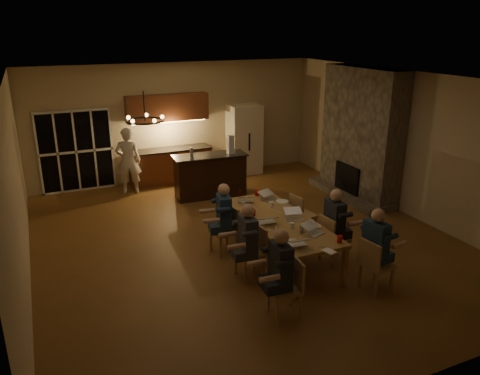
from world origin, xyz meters
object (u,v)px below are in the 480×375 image
laptop_b (315,228)px  laptop_d (294,213)px  person_right_near (375,248)px  chandelier (145,121)px  mug_back (244,204)px  can_right (293,207)px  laptop_a (296,238)px  person_right_mid (334,225)px  laptop_c (266,217)px  can_cola (240,193)px  redcup_far (257,193)px  plate_near (314,226)px  standing_person (128,161)px  laptop_f (270,195)px  plate_far (282,201)px  can_silver (302,229)px  person_left_mid (248,243)px  laptop_e (246,196)px  person_left_far (224,219)px  chair_right_far (303,214)px  chair_left_far (224,231)px  chair_right_mid (335,238)px  redcup_near (340,239)px  mug_front (292,225)px  plate_left (292,242)px  dining_table (280,238)px  bar_blender (230,144)px  refrigerator (244,139)px  bar_bottle (192,152)px  mug_mid (272,205)px  chair_left_near (285,288)px  person_left_near (280,273)px  bar_island (210,176)px  chair_left_mid (250,252)px  redcup_mid (253,213)px  chair_right_near (377,264)px

laptop_b → laptop_d: bearing=69.0°
person_right_near → chandelier: 4.18m
mug_back → can_right: size_ratio=0.83×
laptop_a → person_right_mid: bearing=-151.3°
laptop_c → can_cola: laptop_c is taller
redcup_far → plate_near: size_ratio=0.47×
standing_person → can_cola: 3.62m
laptop_f → plate_far: bearing=-69.0°
person_right_mid → can_silver: 0.79m
person_left_mid → can_right: bearing=127.0°
can_cola → chandelier: bearing=-147.7°
laptop_e → person_left_far: bearing=56.2°
chair_right_far → mug_back: chair_right_far is taller
chair_left_far → plate_far: 1.41m
chair_right_mid → laptop_b: bearing=107.0°
redcup_near → can_silver: same height
laptop_c → mug_front: (0.30, -0.41, -0.06)m
mug_front → plate_left: size_ratio=0.40×
plate_far → dining_table: bearing=-121.3°
plate_left → person_left_far: bearing=111.3°
dining_table → laptop_c: size_ratio=8.80×
plate_far → bar_blender: 2.82m
redcup_far → can_cola: size_ratio=1.00×
dining_table → chandelier: chandelier is taller
refrigerator → redcup_near: size_ratio=16.67×
person_right_near → person_left_far: (-1.78, 2.14, 0.00)m
laptop_f → can_cola: bearing=113.0°
bar_bottle → refrigerator: bearing=35.1°
mug_mid → can_silver: size_ratio=0.83×
chair_left_near → standing_person: standing_person is taller
person_right_mid → mug_front: bearing=87.6°
person_right_mid → laptop_c: size_ratio=4.31×
person_left_near → person_right_mid: 2.06m
laptop_e → person_right_mid: bearing=140.9°
person_left_mid → redcup_near: size_ratio=11.50×
laptop_c → laptop_f: (0.59, 0.99, 0.00)m
bar_island → mug_mid: bar_island is taller
chair_left_mid → mug_back: (0.47, 1.29, 0.36)m
chair_right_mid → chandelier: size_ratio=1.56×
standing_person → bar_island: bearing=161.0°
laptop_f → plate_left: laptop_f is taller
person_left_far → laptop_d: 1.32m
chandelier → redcup_mid: size_ratio=4.74×
chair_left_far → redcup_far: size_ratio=7.42×
can_right → redcup_far: bearing=104.8°
mug_front → redcup_near: bearing=-62.7°
bar_bottle → plate_far: bearing=-71.4°
chair_right_near → can_silver: 1.36m
chair_left_far → plate_near: (1.29, -1.11, 0.31)m
chair_right_near → plate_far: 2.48m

